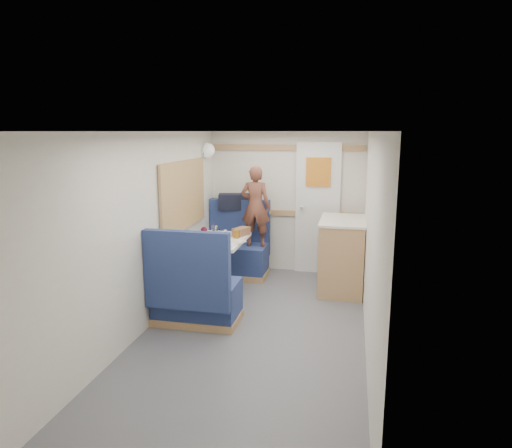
% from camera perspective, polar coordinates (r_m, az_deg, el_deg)
% --- Properties ---
extents(floor, '(4.50, 4.50, 0.00)m').
position_cam_1_polar(floor, '(4.71, -0.40, -13.62)').
color(floor, '#515156').
rests_on(floor, ground).
extents(ceiling, '(4.50, 4.50, 0.00)m').
position_cam_1_polar(ceiling, '(4.27, -0.44, 11.48)').
color(ceiling, silver).
rests_on(ceiling, wall_back).
extents(wall_back, '(2.20, 0.02, 2.00)m').
position_cam_1_polar(wall_back, '(6.56, 3.82, 2.69)').
color(wall_back, silver).
rests_on(wall_back, floor).
extents(wall_left, '(0.02, 4.50, 2.00)m').
position_cam_1_polar(wall_left, '(4.74, -13.52, -1.02)').
color(wall_left, silver).
rests_on(wall_left, floor).
extents(wall_right, '(0.02, 4.50, 2.00)m').
position_cam_1_polar(wall_right, '(4.29, 14.09, -2.34)').
color(wall_right, silver).
rests_on(wall_right, floor).
extents(oak_trim_low, '(2.15, 0.02, 0.08)m').
position_cam_1_polar(oak_trim_low, '(6.57, 3.77, 1.37)').
color(oak_trim_low, '#997645').
rests_on(oak_trim_low, wall_back).
extents(oak_trim_high, '(2.15, 0.02, 0.08)m').
position_cam_1_polar(oak_trim_high, '(6.47, 3.88, 9.50)').
color(oak_trim_high, '#997645').
rests_on(oak_trim_high, wall_back).
extents(side_window, '(0.04, 1.30, 0.72)m').
position_cam_1_polar(side_window, '(5.59, -9.07, 3.63)').
color(side_window, '#AFC1A4').
rests_on(side_window, wall_left).
extents(rear_door, '(0.62, 0.12, 1.86)m').
position_cam_1_polar(rear_door, '(6.49, 7.70, 2.26)').
color(rear_door, white).
rests_on(rear_door, wall_back).
extents(dinette_table, '(0.62, 0.92, 0.72)m').
position_cam_1_polar(dinette_table, '(5.59, -4.73, -3.42)').
color(dinette_table, white).
rests_on(dinette_table, floor).
extents(bench_far, '(0.90, 0.59, 1.05)m').
position_cam_1_polar(bench_far, '(6.46, -2.49, -3.78)').
color(bench_far, navy).
rests_on(bench_far, floor).
extents(bench_near, '(0.90, 0.59, 1.05)m').
position_cam_1_polar(bench_near, '(4.89, -7.61, -8.98)').
color(bench_near, navy).
rests_on(bench_near, floor).
extents(ledge, '(0.90, 0.14, 0.04)m').
position_cam_1_polar(ledge, '(6.58, -1.98, 1.67)').
color(ledge, '#997645').
rests_on(ledge, bench_far).
extents(dome_light, '(0.20, 0.20, 0.20)m').
position_cam_1_polar(dome_light, '(6.34, -6.10, 9.15)').
color(dome_light, white).
rests_on(dome_light, wall_left).
extents(galley_counter, '(0.57, 0.92, 0.92)m').
position_cam_1_polar(galley_counter, '(5.92, 10.63, -3.73)').
color(galley_counter, '#997645').
rests_on(galley_counter, floor).
extents(person, '(0.41, 0.27, 1.10)m').
position_cam_1_polar(person, '(6.21, -0.06, 2.23)').
color(person, brown).
rests_on(person, bench_far).
extents(duffel_bag, '(0.50, 0.32, 0.22)m').
position_cam_1_polar(duffel_bag, '(6.58, -2.63, 2.82)').
color(duffel_bag, black).
rests_on(duffel_bag, ledge).
extents(tray, '(0.40, 0.45, 0.02)m').
position_cam_1_polar(tray, '(5.32, -3.60, -2.37)').
color(tray, white).
rests_on(tray, dinette_table).
extents(orange_fruit, '(0.08, 0.08, 0.08)m').
position_cam_1_polar(orange_fruit, '(5.23, -3.99, -2.08)').
color(orange_fruit, orange).
rests_on(orange_fruit, tray).
extents(cheese_block, '(0.13, 0.10, 0.04)m').
position_cam_1_polar(cheese_block, '(5.38, -4.13, -1.90)').
color(cheese_block, '#E7D685').
rests_on(cheese_block, tray).
extents(wine_glass, '(0.08, 0.08, 0.17)m').
position_cam_1_polar(wine_glass, '(5.47, -6.52, -0.81)').
color(wine_glass, white).
rests_on(wine_glass, dinette_table).
extents(tumbler_left, '(0.06, 0.06, 0.10)m').
position_cam_1_polar(tumbler_left, '(5.40, -7.41, -1.76)').
color(tumbler_left, white).
rests_on(tumbler_left, dinette_table).
extents(tumbler_mid, '(0.07, 0.07, 0.12)m').
position_cam_1_polar(tumbler_mid, '(5.78, -5.21, -0.75)').
color(tumbler_mid, silver).
rests_on(tumbler_mid, dinette_table).
extents(tumbler_right, '(0.07, 0.07, 0.11)m').
position_cam_1_polar(tumbler_right, '(5.58, -4.75, -1.24)').
color(tumbler_right, white).
rests_on(tumbler_right, dinette_table).
extents(beer_glass, '(0.07, 0.07, 0.11)m').
position_cam_1_polar(beer_glass, '(5.53, -2.54, -1.34)').
color(beer_glass, '#925F15').
rests_on(beer_glass, dinette_table).
extents(pepper_grinder, '(0.03, 0.03, 0.09)m').
position_cam_1_polar(pepper_grinder, '(5.41, -4.05, -1.74)').
color(pepper_grinder, black).
rests_on(pepper_grinder, dinette_table).
extents(salt_grinder, '(0.04, 0.04, 0.09)m').
position_cam_1_polar(salt_grinder, '(5.64, -3.85, -1.20)').
color(salt_grinder, white).
rests_on(salt_grinder, dinette_table).
extents(bread_loaf, '(0.20, 0.27, 0.10)m').
position_cam_1_polar(bread_loaf, '(5.72, -1.88, -0.96)').
color(bread_loaf, olive).
rests_on(bread_loaf, dinette_table).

